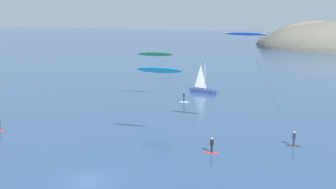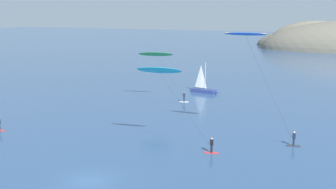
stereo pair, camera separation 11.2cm
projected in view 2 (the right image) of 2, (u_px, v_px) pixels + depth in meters
The scene contains 5 objects.
ground_plane at pixel (89, 181), 37.29m from camera, with size 600.00×600.00×0.00m, color #2D4C75.
sailboat_near at pixel (205, 90), 78.02m from camera, with size 5.96×2.02×5.70m.
kitesurfer_green at pixel (157, 57), 69.63m from camera, with size 8.44×3.15×8.37m.
kitesurfer_blue at pixel (250, 45), 47.09m from camera, with size 9.15×1.27×12.59m.
kitesurfer_cyan at pixel (163, 76), 44.73m from camera, with size 9.13×2.38×9.14m.
Camera 2 is at (21.78, -28.43, 14.73)m, focal length 45.00 mm.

